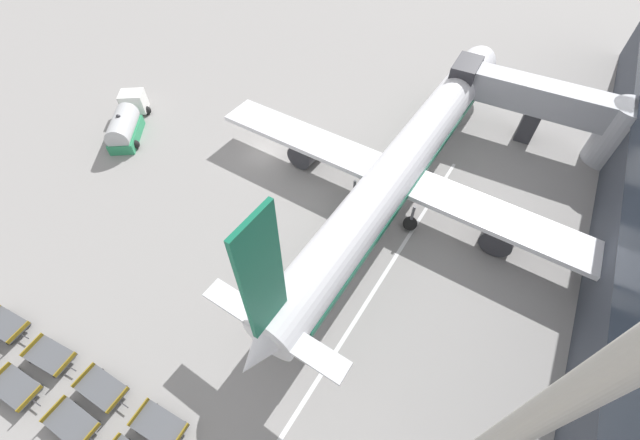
# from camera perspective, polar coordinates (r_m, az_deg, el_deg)

# --- Properties ---
(ground_plane) EXTENTS (500.00, 500.00, 0.00)m
(ground_plane) POSITION_cam_1_polar(r_m,az_deg,el_deg) (41.10, -7.98, 9.53)
(ground_plane) COLOR gray
(jet_bridge) EXTENTS (18.72, 4.43, 6.41)m
(jet_bridge) POSITION_cam_1_polar(r_m,az_deg,el_deg) (46.23, 31.48, 13.48)
(jet_bridge) COLOR #A8AAB2
(jet_bridge) RESTS_ON ground_plane
(airplane) EXTENTS (36.40, 43.38, 14.38)m
(airplane) POSITION_cam_1_polar(r_m,az_deg,el_deg) (34.99, 11.87, 7.88)
(airplane) COLOR white
(airplane) RESTS_ON ground_plane
(fuel_tanker_secondary) EXTENTS (6.86, 8.37, 3.04)m
(fuel_tanker_secondary) POSITION_cam_1_polar(r_m,az_deg,el_deg) (47.27, -26.33, 12.51)
(fuel_tanker_secondary) COLOR white
(fuel_tanker_secondary) RESTS_ON ground_plane
(baggage_dolly_row_near_col_b) EXTENTS (3.92, 1.92, 0.92)m
(baggage_dolly_row_near_col_b) POSITION_cam_1_polar(r_m,az_deg,el_deg) (33.23, -37.87, -18.70)
(baggage_dolly_row_near_col_b) COLOR #515459
(baggage_dolly_row_near_col_b) RESTS_ON ground_plane
(baggage_dolly_row_near_col_c) EXTENTS (3.89, 1.84, 0.92)m
(baggage_dolly_row_near_col_c) POSITION_cam_1_polar(r_m,az_deg,el_deg) (30.40, -32.35, -23.75)
(baggage_dolly_row_near_col_c) COLOR #515459
(baggage_dolly_row_near_col_c) RESTS_ON ground_plane
(baggage_dolly_row_mid_a_col_a) EXTENTS (3.95, 2.00, 0.92)m
(baggage_dolly_row_mid_a_col_a) POSITION_cam_1_polar(r_m,az_deg,el_deg) (36.15, -38.80, -11.80)
(baggage_dolly_row_mid_a_col_a) COLOR #515459
(baggage_dolly_row_mid_a_col_a) RESTS_ON ground_plane
(baggage_dolly_row_mid_a_col_b) EXTENTS (3.95, 2.02, 0.92)m
(baggage_dolly_row_mid_a_col_b) POSITION_cam_1_polar(r_m,az_deg,el_deg) (33.05, -34.58, -15.97)
(baggage_dolly_row_mid_a_col_b) COLOR #515459
(baggage_dolly_row_mid_a_col_b) RESTS_ON ground_plane
(baggage_dolly_row_mid_a_col_c) EXTENTS (3.90, 1.86, 0.92)m
(baggage_dolly_row_mid_a_col_c) POSITION_cam_1_polar(r_m,az_deg,el_deg) (30.36, -29.14, -20.63)
(baggage_dolly_row_mid_a_col_c) COLOR #515459
(baggage_dolly_row_mid_a_col_c) RESTS_ON ground_plane
(baggage_dolly_row_mid_a_col_d) EXTENTS (3.93, 1.95, 0.92)m
(baggage_dolly_row_mid_a_col_d) POSITION_cam_1_polar(r_m,az_deg,el_deg) (28.17, -22.29, -25.96)
(baggage_dolly_row_mid_a_col_d) COLOR #515459
(baggage_dolly_row_mid_a_col_d) RESTS_ON ground_plane
(stand_guidance_stripe) EXTENTS (1.94, 31.53, 0.01)m
(stand_guidance_stripe) POSITION_cam_1_polar(r_m,az_deg,el_deg) (31.33, 9.03, -8.34)
(stand_guidance_stripe) COLOR white
(stand_guidance_stripe) RESTS_ON ground_plane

